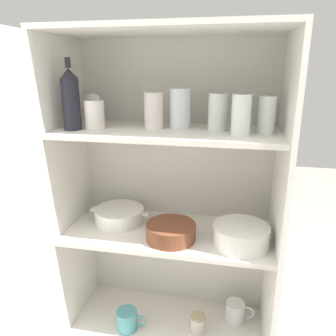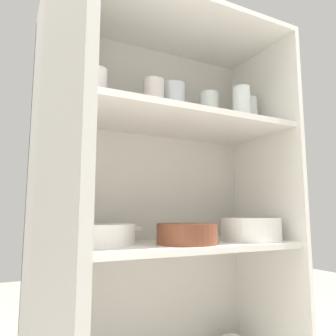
{
  "view_description": "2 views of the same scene",
  "coord_description": "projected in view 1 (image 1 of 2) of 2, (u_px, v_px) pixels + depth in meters",
  "views": [
    {
      "loc": [
        0.25,
        -1.02,
        1.41
      ],
      "look_at": [
        -0.01,
        0.22,
        1.03
      ],
      "focal_mm": 35.0,
      "sensor_mm": 36.0,
      "label": 1
    },
    {
      "loc": [
        -0.51,
        -0.8,
        0.87
      ],
      "look_at": [
        0.0,
        0.2,
        1.02
      ],
      "focal_mm": 35.0,
      "sensor_mm": 36.0,
      "label": 2
    }
  ],
  "objects": [
    {
      "name": "cupboard_back_panel",
      "position": [
        176.0,
        213.0,
        1.53
      ],
      "size": [
        0.87,
        0.02,
        1.53
      ],
      "primitive_type": "cube",
      "color": "silver",
      "rests_on": "ground_plane"
    },
    {
      "name": "cupboard_side_left",
      "position": [
        73.0,
        222.0,
        1.44
      ],
      "size": [
        0.02,
        0.39,
        1.53
      ],
      "primitive_type": "cube",
      "color": "white",
      "rests_on": "ground_plane"
    },
    {
      "name": "cupboard_side_right",
      "position": [
        274.0,
        242.0,
        1.27
      ],
      "size": [
        0.02,
        0.39,
        1.53
      ],
      "primitive_type": "cube",
      "color": "white",
      "rests_on": "ground_plane"
    },
    {
      "name": "cupboard_top_panel",
      "position": [
        168.0,
        30.0,
        1.13
      ],
      "size": [
        0.87,
        0.39,
        0.02
      ],
      "primitive_type": "cube",
      "color": "white",
      "rests_on": "cupboard_side_left"
    },
    {
      "name": "shelf_board_lower",
      "position": [
        168.0,
        323.0,
        1.49
      ],
      "size": [
        0.83,
        0.35,
        0.02
      ],
      "primitive_type": "cube",
      "color": "silver"
    },
    {
      "name": "shelf_board_middle",
      "position": [
        168.0,
        233.0,
        1.36
      ],
      "size": [
        0.83,
        0.35,
        0.02
      ],
      "primitive_type": "cube",
      "color": "silver"
    },
    {
      "name": "shelf_board_upper",
      "position": [
        168.0,
        132.0,
        1.23
      ],
      "size": [
        0.83,
        0.35,
        0.02
      ],
      "primitive_type": "cube",
      "color": "silver"
    },
    {
      "name": "cupboard_door",
      "position": [
        12.0,
        279.0,
        1.05
      ],
      "size": [
        0.03,
        0.43,
        1.53
      ],
      "color": "silver",
      "rests_on": "ground_plane"
    },
    {
      "name": "tumbler_glass_0",
      "position": [
        267.0,
        115.0,
        1.14
      ],
      "size": [
        0.06,
        0.06,
        0.13
      ],
      "color": "white",
      "rests_on": "shelf_board_upper"
    },
    {
      "name": "tumbler_glass_1",
      "position": [
        154.0,
        111.0,
        1.23
      ],
      "size": [
        0.07,
        0.07,
        0.14
      ],
      "color": "silver",
      "rests_on": "shelf_board_upper"
    },
    {
      "name": "tumbler_glass_2",
      "position": [
        241.0,
        115.0,
        1.1
      ],
      "size": [
        0.07,
        0.07,
        0.14
      ],
      "color": "white",
      "rests_on": "shelf_board_upper"
    },
    {
      "name": "tumbler_glass_3",
      "position": [
        218.0,
        112.0,
        1.2
      ],
      "size": [
        0.07,
        0.07,
        0.13
      ],
      "color": "white",
      "rests_on": "shelf_board_upper"
    },
    {
      "name": "tumbler_glass_4",
      "position": [
        94.0,
        115.0,
        1.23
      ],
      "size": [
        0.08,
        0.08,
        0.11
      ],
      "color": "silver",
      "rests_on": "shelf_board_upper"
    },
    {
      "name": "tumbler_glass_5",
      "position": [
        180.0,
        108.0,
        1.24
      ],
      "size": [
        0.08,
        0.08,
        0.15
      ],
      "color": "white",
      "rests_on": "shelf_board_upper"
    },
    {
      "name": "wine_glass_0",
      "position": [
        92.0,
        101.0,
        1.35
      ],
      "size": [
        0.07,
        0.07,
        0.12
      ],
      "color": "white",
      "rests_on": "shelf_board_upper"
    },
    {
      "name": "wine_bottle",
      "position": [
        71.0,
        99.0,
        1.19
      ],
      "size": [
        0.07,
        0.07,
        0.26
      ],
      "color": "black",
      "rests_on": "shelf_board_upper"
    },
    {
      "name": "plate_stack_white",
      "position": [
        241.0,
        235.0,
        1.23
      ],
      "size": [
        0.21,
        0.21,
        0.08
      ],
      "color": "white",
      "rests_on": "shelf_board_middle"
    },
    {
      "name": "mixing_bowl_large",
      "position": [
        171.0,
        231.0,
        1.27
      ],
      "size": [
        0.19,
        0.19,
        0.06
      ],
      "color": "brown",
      "rests_on": "shelf_board_middle"
    },
    {
      "name": "casserole_dish",
      "position": [
        119.0,
        215.0,
        1.42
      ],
      "size": [
        0.26,
        0.21,
        0.06
      ],
      "color": "white",
      "rests_on": "shelf_board_middle"
    },
    {
      "name": "coffee_mug_primary",
      "position": [
        128.0,
        320.0,
        1.43
      ],
      "size": [
        0.13,
        0.09,
        0.09
      ],
      "color": "teal",
      "rests_on": "shelf_board_lower"
    },
    {
      "name": "coffee_mug_extra_1",
      "position": [
        236.0,
        312.0,
        1.48
      ],
      "size": [
        0.13,
        0.08,
        0.1
      ],
      "color": "white",
      "rests_on": "shelf_board_lower"
    },
    {
      "name": "storage_jar",
      "position": [
        198.0,
        323.0,
        1.42
      ],
      "size": [
        0.07,
        0.07,
        0.08
      ],
      "color": "beige",
      "rests_on": "shelf_board_lower"
    }
  ]
}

